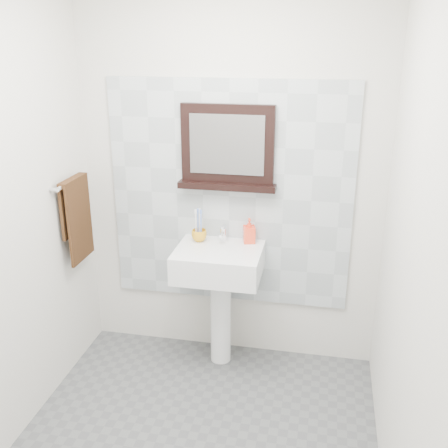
# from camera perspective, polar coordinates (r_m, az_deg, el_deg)

# --- Properties ---
(back_wall) EXTENTS (2.00, 0.01, 2.50)m
(back_wall) POSITION_cam_1_polar(r_m,az_deg,el_deg) (3.43, 0.63, 4.74)
(back_wall) COLOR silver
(back_wall) RESTS_ON ground
(front_wall) EXTENTS (2.00, 0.01, 2.50)m
(front_wall) POSITION_cam_1_polar(r_m,az_deg,el_deg) (1.52, -15.88, -17.45)
(front_wall) COLOR silver
(front_wall) RESTS_ON ground
(right_wall) EXTENTS (0.01, 2.20, 2.50)m
(right_wall) POSITION_cam_1_polar(r_m,az_deg,el_deg) (2.37, 19.83, -3.72)
(right_wall) COLOR silver
(right_wall) RESTS_ON ground
(splashback) EXTENTS (1.60, 0.02, 1.50)m
(splashback) POSITION_cam_1_polar(r_m,az_deg,el_deg) (3.45, 0.59, 3.09)
(splashback) COLOR #AFB9BE
(splashback) RESTS_ON back_wall
(pedestal_sink) EXTENTS (0.55, 0.44, 0.96)m
(pedestal_sink) POSITION_cam_1_polar(r_m,az_deg,el_deg) (3.43, -0.54, -5.52)
(pedestal_sink) COLOR white
(pedestal_sink) RESTS_ON ground
(toothbrush_cup) EXTENTS (0.10, 0.10, 0.08)m
(toothbrush_cup) POSITION_cam_1_polar(r_m,az_deg,el_deg) (3.46, -2.72, -1.25)
(toothbrush_cup) COLOR gold
(toothbrush_cup) RESTS_ON pedestal_sink
(toothbrushes) EXTENTS (0.05, 0.04, 0.21)m
(toothbrushes) POSITION_cam_1_polar(r_m,az_deg,el_deg) (3.44, -2.78, 0.07)
(toothbrushes) COLOR white
(toothbrushes) RESTS_ON toothbrush_cup
(soap_dispenser) EXTENTS (0.09, 0.09, 0.17)m
(soap_dispenser) POSITION_cam_1_polar(r_m,az_deg,el_deg) (3.42, 2.76, -0.72)
(soap_dispenser) COLOR #FF1E21
(soap_dispenser) RESTS_ON pedestal_sink
(framed_mirror) EXTENTS (0.63, 0.11, 0.54)m
(framed_mirror) POSITION_cam_1_polar(r_m,az_deg,el_deg) (3.34, 0.39, 8.14)
(framed_mirror) COLOR black
(framed_mirror) RESTS_ON back_wall
(towel_bar) EXTENTS (0.07, 0.40, 0.03)m
(towel_bar) POSITION_cam_1_polar(r_m,az_deg,el_deg) (3.44, -16.20, 4.49)
(towel_bar) COLOR silver
(towel_bar) RESTS_ON left_wall
(hand_towel) EXTENTS (0.06, 0.30, 0.55)m
(hand_towel) POSITION_cam_1_polar(r_m,az_deg,el_deg) (3.49, -15.76, 1.17)
(hand_towel) COLOR black
(hand_towel) RESTS_ON towel_bar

